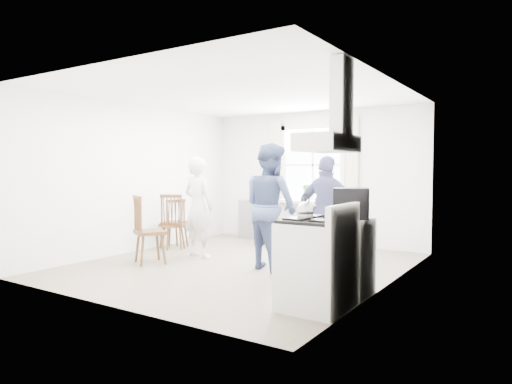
% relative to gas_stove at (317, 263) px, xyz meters
% --- Properties ---
extents(room_shell, '(4.62, 5.12, 2.64)m').
position_rel_gas_stove_xyz_m(room_shell, '(-1.91, 1.35, 0.82)').
color(room_shell, '#766B5A').
rests_on(room_shell, ground).
extents(window_assembly, '(1.88, 0.24, 1.70)m').
position_rel_gas_stove_xyz_m(window_assembly, '(-1.91, 3.80, 0.98)').
color(window_assembly, white).
rests_on(window_assembly, room_shell).
extents(range_hood, '(0.45, 0.76, 0.94)m').
position_rel_gas_stove_xyz_m(range_hood, '(0.16, -0.00, 1.42)').
color(range_hood, white).
rests_on(range_hood, room_shell).
extents(shelf_unit, '(0.40, 0.30, 0.80)m').
position_rel_gas_stove_xyz_m(shelf_unit, '(-3.31, 3.68, -0.08)').
color(shelf_unit, gray).
rests_on(shelf_unit, ground).
extents(gas_stove, '(0.68, 0.76, 1.12)m').
position_rel_gas_stove_xyz_m(gas_stove, '(0.00, 0.00, 0.00)').
color(gas_stove, silver).
rests_on(gas_stove, ground).
extents(kettle, '(0.19, 0.19, 0.26)m').
position_rel_gas_stove_xyz_m(kettle, '(-0.11, -0.06, 0.56)').
color(kettle, silver).
rests_on(kettle, gas_stove).
extents(low_cabinet, '(0.50, 0.55, 0.90)m').
position_rel_gas_stove_xyz_m(low_cabinet, '(0.07, 0.70, -0.03)').
color(low_cabinet, white).
rests_on(low_cabinet, ground).
extents(stereo_stack, '(0.50, 0.48, 0.36)m').
position_rel_gas_stove_xyz_m(stereo_stack, '(0.11, 0.67, 0.59)').
color(stereo_stack, black).
rests_on(stereo_stack, low_cabinet).
extents(cardboard_box, '(0.26, 0.19, 0.16)m').
position_rel_gas_stove_xyz_m(cardboard_box, '(0.10, 0.58, 0.50)').
color(cardboard_box, '#A36F4E').
rests_on(cardboard_box, low_cabinet).
extents(windsor_chair_a, '(0.56, 0.55, 1.02)m').
position_rel_gas_stove_xyz_m(windsor_chair_a, '(-3.77, 1.81, 0.14)').
color(windsor_chair_a, '#472C17').
rests_on(windsor_chair_a, ground).
extents(windsor_chair_b, '(0.61, 0.61, 1.07)m').
position_rel_gas_stove_xyz_m(windsor_chair_b, '(-3.23, 0.57, 0.17)').
color(windsor_chair_b, '#472C17').
rests_on(windsor_chair_b, ground).
extents(windsor_chair_c, '(0.50, 0.51, 0.93)m').
position_rel_gas_stove_xyz_m(windsor_chair_c, '(-3.72, 1.80, 0.08)').
color(windsor_chair_c, '#472C17').
rests_on(windsor_chair_c, ground).
extents(person_left, '(0.66, 0.66, 1.67)m').
position_rel_gas_stove_xyz_m(person_left, '(-2.87, 1.48, 0.35)').
color(person_left, silver).
rests_on(person_left, ground).
extents(person_mid, '(1.17, 1.17, 1.84)m').
position_rel_gas_stove_xyz_m(person_mid, '(-1.40, 1.37, 0.44)').
color(person_mid, '#404E78').
rests_on(person_mid, ground).
extents(person_right, '(1.00, 1.00, 1.67)m').
position_rel_gas_stove_xyz_m(person_right, '(-0.77, 1.97, 0.35)').
color(person_right, navy).
rests_on(person_right, ground).
extents(potted_plant, '(0.21, 0.21, 0.31)m').
position_rel_gas_stove_xyz_m(potted_plant, '(-2.00, 3.71, 0.52)').
color(potted_plant, '#316E36').
rests_on(potted_plant, window_assembly).
extents(windsor_chair_d, '(0.59, 0.59, 1.02)m').
position_rel_gas_stove_xyz_m(windsor_chair_d, '(-2.44, 3.29, 0.14)').
color(windsor_chair_d, '#472C17').
rests_on(windsor_chair_d, ground).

